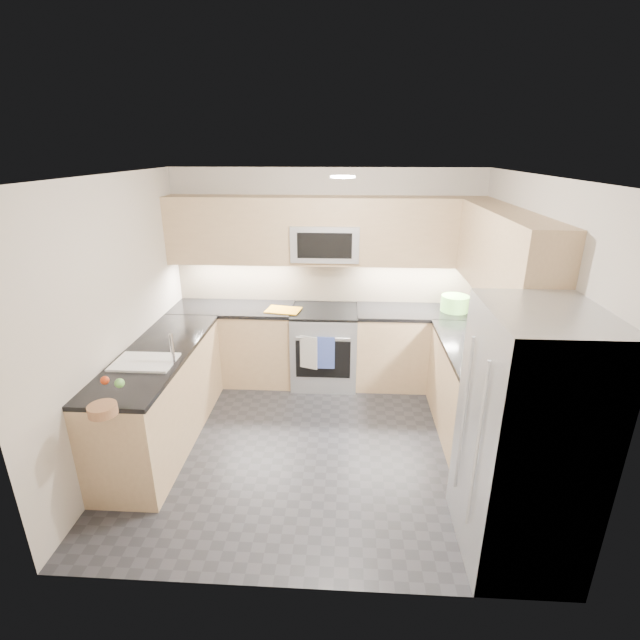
# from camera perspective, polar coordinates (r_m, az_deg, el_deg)

# --- Properties ---
(floor) EXTENTS (3.60, 3.20, 0.00)m
(floor) POSITION_cam_1_polar(r_m,az_deg,el_deg) (4.68, -0.26, -14.85)
(floor) COLOR #27272C
(floor) RESTS_ON ground
(ceiling) EXTENTS (3.60, 3.20, 0.02)m
(ceiling) POSITION_cam_1_polar(r_m,az_deg,el_deg) (3.82, -0.32, 17.38)
(ceiling) COLOR beige
(ceiling) RESTS_ON wall_back
(wall_back) EXTENTS (3.60, 0.02, 2.50)m
(wall_back) POSITION_cam_1_polar(r_m,az_deg,el_deg) (5.61, 0.74, 5.43)
(wall_back) COLOR #BDB2A5
(wall_back) RESTS_ON floor
(wall_front) EXTENTS (3.60, 0.02, 2.50)m
(wall_front) POSITION_cam_1_polar(r_m,az_deg,el_deg) (2.66, -2.49, -12.78)
(wall_front) COLOR #BDB2A5
(wall_front) RESTS_ON floor
(wall_left) EXTENTS (0.02, 3.20, 2.50)m
(wall_left) POSITION_cam_1_polar(r_m,az_deg,el_deg) (4.56, -23.48, 0.10)
(wall_left) COLOR #BDB2A5
(wall_left) RESTS_ON floor
(wall_right) EXTENTS (0.02, 3.20, 2.50)m
(wall_right) POSITION_cam_1_polar(r_m,az_deg,el_deg) (4.37, 24.01, -0.85)
(wall_right) COLOR #BDB2A5
(wall_right) RESTS_ON floor
(base_cab_back_left) EXTENTS (1.42, 0.60, 0.90)m
(base_cab_back_left) POSITION_cam_1_polar(r_m,az_deg,el_deg) (5.74, -10.38, -3.01)
(base_cab_back_left) COLOR tan
(base_cab_back_left) RESTS_ON floor
(base_cab_back_right) EXTENTS (1.42, 0.60, 0.90)m
(base_cab_back_right) POSITION_cam_1_polar(r_m,az_deg,el_deg) (5.65, 11.69, -3.51)
(base_cab_back_right) COLOR tan
(base_cab_back_right) RESTS_ON floor
(base_cab_right) EXTENTS (0.60, 1.70, 0.90)m
(base_cab_right) POSITION_cam_1_polar(r_m,az_deg,el_deg) (4.73, 18.56, -9.20)
(base_cab_right) COLOR tan
(base_cab_right) RESTS_ON floor
(base_cab_peninsula) EXTENTS (0.60, 2.00, 0.90)m
(base_cab_peninsula) POSITION_cam_1_polar(r_m,az_deg,el_deg) (4.76, -18.84, -9.04)
(base_cab_peninsula) COLOR tan
(base_cab_peninsula) RESTS_ON floor
(countertop_back_left) EXTENTS (1.42, 0.63, 0.04)m
(countertop_back_left) POSITION_cam_1_polar(r_m,az_deg,el_deg) (5.57, -10.69, 1.43)
(countertop_back_left) COLOR black
(countertop_back_left) RESTS_ON base_cab_back_left
(countertop_back_right) EXTENTS (1.42, 0.63, 0.04)m
(countertop_back_right) POSITION_cam_1_polar(r_m,az_deg,el_deg) (5.48, 12.04, 0.99)
(countertop_back_right) COLOR black
(countertop_back_right) RESTS_ON base_cab_back_right
(countertop_right) EXTENTS (0.63, 1.70, 0.04)m
(countertop_right) POSITION_cam_1_polar(r_m,az_deg,el_deg) (4.52, 19.23, -4.00)
(countertop_right) COLOR black
(countertop_right) RESTS_ON base_cab_right
(countertop_peninsula) EXTENTS (0.63, 2.00, 0.04)m
(countertop_peninsula) POSITION_cam_1_polar(r_m,az_deg,el_deg) (4.55, -19.51, -3.87)
(countertop_peninsula) COLOR black
(countertop_peninsula) RESTS_ON base_cab_peninsula
(upper_cab_back) EXTENTS (3.60, 0.35, 0.75)m
(upper_cab_back) POSITION_cam_1_polar(r_m,az_deg,el_deg) (5.31, 0.68, 10.94)
(upper_cab_back) COLOR tan
(upper_cab_back) RESTS_ON wall_back
(upper_cab_right) EXTENTS (0.35, 1.95, 0.75)m
(upper_cab_right) POSITION_cam_1_polar(r_m,az_deg,el_deg) (4.40, 21.76, 7.48)
(upper_cab_right) COLOR tan
(upper_cab_right) RESTS_ON wall_right
(backsplash_back) EXTENTS (3.60, 0.01, 0.51)m
(backsplash_back) POSITION_cam_1_polar(r_m,az_deg,el_deg) (5.62, 0.74, 4.88)
(backsplash_back) COLOR #C1AB8B
(backsplash_back) RESTS_ON wall_back
(backsplash_right) EXTENTS (0.01, 2.30, 0.51)m
(backsplash_right) POSITION_cam_1_polar(r_m,az_deg,el_deg) (4.78, 22.09, 0.49)
(backsplash_right) COLOR #C1AB8B
(backsplash_right) RESTS_ON wall_right
(gas_range) EXTENTS (0.76, 0.65, 0.91)m
(gas_range) POSITION_cam_1_polar(r_m,az_deg,el_deg) (5.57, 0.55, -3.37)
(gas_range) COLOR #A9ADB1
(gas_range) RESTS_ON floor
(range_cooktop) EXTENTS (0.76, 0.65, 0.03)m
(range_cooktop) POSITION_cam_1_polar(r_m,az_deg,el_deg) (5.40, 0.57, 1.10)
(range_cooktop) COLOR black
(range_cooktop) RESTS_ON gas_range
(oven_door_glass) EXTENTS (0.62, 0.02, 0.45)m
(oven_door_glass) POSITION_cam_1_polar(r_m,az_deg,el_deg) (5.27, 0.37, -4.87)
(oven_door_glass) COLOR black
(oven_door_glass) RESTS_ON gas_range
(oven_handle) EXTENTS (0.60, 0.02, 0.02)m
(oven_handle) POSITION_cam_1_polar(r_m,az_deg,el_deg) (5.14, 0.37, -2.25)
(oven_handle) COLOR #B2B5BA
(oven_handle) RESTS_ON gas_range
(microwave) EXTENTS (0.76, 0.40, 0.40)m
(microwave) POSITION_cam_1_polar(r_m,az_deg,el_deg) (5.31, 0.66, 9.56)
(microwave) COLOR #ACAFB5
(microwave) RESTS_ON upper_cab_back
(microwave_door) EXTENTS (0.60, 0.01, 0.28)m
(microwave_door) POSITION_cam_1_polar(r_m,az_deg,el_deg) (5.11, 0.55, 9.13)
(microwave_door) COLOR black
(microwave_door) RESTS_ON microwave
(refrigerator) EXTENTS (0.70, 0.90, 1.80)m
(refrigerator) POSITION_cam_1_polar(r_m,az_deg,el_deg) (3.44, 24.01, -13.26)
(refrigerator) COLOR #ACAFB4
(refrigerator) RESTS_ON floor
(fridge_handle_left) EXTENTS (0.02, 0.02, 1.20)m
(fridge_handle_left) POSITION_cam_1_polar(r_m,az_deg,el_deg) (3.15, 18.76, -14.63)
(fridge_handle_left) COLOR #B2B5BA
(fridge_handle_left) RESTS_ON refrigerator
(fridge_handle_right) EXTENTS (0.02, 0.02, 1.20)m
(fridge_handle_right) POSITION_cam_1_polar(r_m,az_deg,el_deg) (3.44, 17.26, -11.23)
(fridge_handle_right) COLOR #B2B5BA
(fridge_handle_right) RESTS_ON refrigerator
(sink_basin) EXTENTS (0.52, 0.38, 0.16)m
(sink_basin) POSITION_cam_1_polar(r_m,az_deg,el_deg) (4.36, -20.66, -5.69)
(sink_basin) COLOR white
(sink_basin) RESTS_ON base_cab_peninsula
(faucet) EXTENTS (0.03, 0.03, 0.28)m
(faucet) POSITION_cam_1_polar(r_m,az_deg,el_deg) (4.18, -17.74, -3.43)
(faucet) COLOR silver
(faucet) RESTS_ON countertop_peninsula
(utensil_bowl) EXTENTS (0.32, 0.32, 0.18)m
(utensil_bowl) POSITION_cam_1_polar(r_m,az_deg,el_deg) (5.52, 16.26, 1.98)
(utensil_bowl) COLOR #71C554
(utensil_bowl) RESTS_ON countertop_back_right
(cutting_board) EXTENTS (0.43, 0.33, 0.01)m
(cutting_board) POSITION_cam_1_polar(r_m,az_deg,el_deg) (5.36, -4.55, 1.23)
(cutting_board) COLOR orange
(cutting_board) RESTS_ON countertop_back_left
(fruit_basket) EXTENTS (0.25, 0.25, 0.07)m
(fruit_basket) POSITION_cam_1_polar(r_m,az_deg,el_deg) (3.65, -25.19, -9.98)
(fruit_basket) COLOR #9C6B48
(fruit_basket) RESTS_ON countertop_peninsula
(fruit_apple) EXTENTS (0.07, 0.07, 0.07)m
(fruit_apple) POSITION_cam_1_polar(r_m,az_deg,el_deg) (3.89, -24.96, -6.75)
(fruit_apple) COLOR #C03A15
(fruit_apple) RESTS_ON fruit_basket
(fruit_pear) EXTENTS (0.07, 0.07, 0.07)m
(fruit_pear) POSITION_cam_1_polar(r_m,az_deg,el_deg) (3.80, -23.45, -7.15)
(fruit_pear) COLOR #62AF4B
(fruit_pear) RESTS_ON fruit_basket
(dish_towel_check) EXTENTS (0.20, 0.08, 0.39)m
(dish_towel_check) POSITION_cam_1_polar(r_m,az_deg,el_deg) (5.20, -1.42, -4.02)
(dish_towel_check) COLOR silver
(dish_towel_check) RESTS_ON oven_handle
(dish_towel_blue) EXTENTS (0.20, 0.02, 0.38)m
(dish_towel_blue) POSITION_cam_1_polar(r_m,az_deg,el_deg) (5.19, 0.70, -4.07)
(dish_towel_blue) COLOR #384B9B
(dish_towel_blue) RESTS_ON oven_handle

